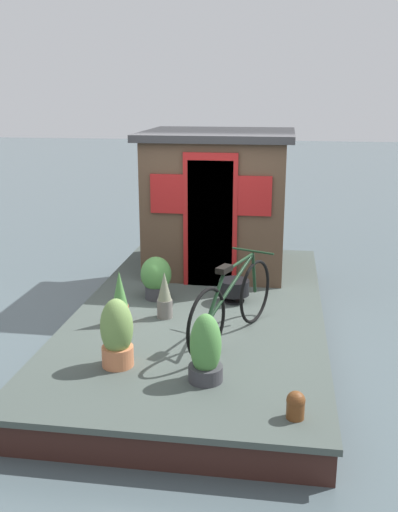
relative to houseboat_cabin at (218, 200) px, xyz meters
name	(u,v)px	position (x,y,z in m)	size (l,w,h in m)	color
ground_plane	(201,334)	(-1.71, 0.00, -1.39)	(60.00, 60.00, 0.00)	#4C5B60
houseboat_deck	(201,320)	(-1.71, 0.00, -1.20)	(5.65, 2.94, 0.38)	#424C47
houseboat_cabin	(218,200)	(0.00, 0.00, 0.00)	(2.00, 2.14, 2.01)	#4C3828
bicycle	(233,303)	(-2.63, -0.47, -0.61)	(1.71, 0.78, 0.88)	black
potted_plant_geranium	(156,277)	(-1.52, 0.61, -0.73)	(0.39, 0.39, 0.55)	#38383D
potted_plant_ivy	(120,299)	(-2.41, 0.83, -0.72)	(0.20, 0.20, 0.63)	#935138
potted_plant_lavender	(117,334)	(-3.43, 0.57, -0.69)	(0.31, 0.31, 0.68)	#C6754C
potted_plant_rosemary	(206,351)	(-3.61, -0.31, -0.73)	(0.32, 0.32, 0.65)	#38383D
potted_plant_succulent	(165,296)	(-2.14, 0.37, -0.75)	(0.18, 0.18, 0.56)	slate
charcoal_grill	(234,288)	(-1.49, -0.38, -0.84)	(0.38, 0.38, 0.28)	black
mooring_bollard	(296,405)	(-4.14, -1.12, -0.90)	(0.16, 0.16, 0.24)	brown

